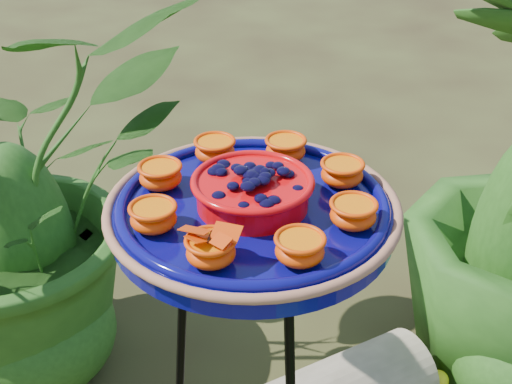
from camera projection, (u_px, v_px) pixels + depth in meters
The scene contains 3 objects.
tripod_stand at pixel (253, 383), 1.26m from camera, with size 0.40×0.40×0.84m.
feeder_dish at pixel (253, 206), 1.07m from camera, with size 0.56×0.56×0.10m.
shrub_back_left at pixel (11, 195), 1.80m from camera, with size 0.92×0.80×1.03m, color #204A13.
Camera 1 is at (0.24, -0.89, 1.45)m, focal length 50.00 mm.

